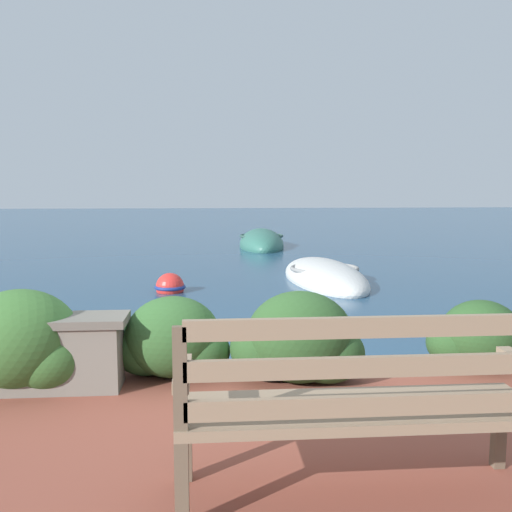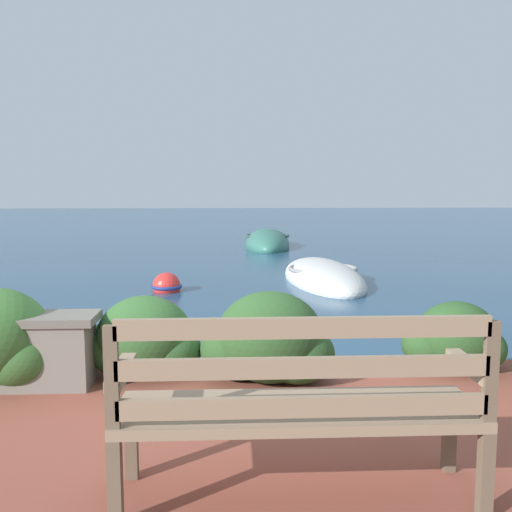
% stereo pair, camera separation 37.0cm
% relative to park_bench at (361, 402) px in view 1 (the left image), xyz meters
% --- Properties ---
extents(ground_plane, '(80.00, 80.00, 0.00)m').
position_rel_park_bench_xyz_m(ground_plane, '(-0.44, 2.12, -0.71)').
color(ground_plane, navy).
extents(park_bench, '(1.71, 0.48, 0.93)m').
position_rel_park_bench_xyz_m(park_bench, '(0.00, 0.00, 0.00)').
color(park_bench, brown).
rests_on(park_bench, patio_terrace).
extents(hedge_clump_left, '(1.08, 0.78, 0.73)m').
position_rel_park_bench_xyz_m(hedge_clump_left, '(-2.10, 1.71, -0.17)').
color(hedge_clump_left, '#38662D').
rests_on(hedge_clump_left, patio_terrace).
extents(hedge_clump_centre, '(0.93, 0.67, 0.63)m').
position_rel_park_bench_xyz_m(hedge_clump_centre, '(-1.00, 1.88, -0.21)').
color(hedge_clump_centre, '#2D5628').
rests_on(hedge_clump_centre, patio_terrace).
extents(hedge_clump_right, '(1.02, 0.73, 0.69)m').
position_rel_park_bench_xyz_m(hedge_clump_right, '(-0.03, 1.69, -0.19)').
color(hedge_clump_right, '#284C23').
rests_on(hedge_clump_right, patio_terrace).
extents(hedge_clump_far_right, '(0.82, 0.59, 0.56)m').
position_rel_park_bench_xyz_m(hedge_clump_far_right, '(1.50, 1.89, -0.24)').
color(hedge_clump_far_right, '#284C23').
rests_on(hedge_clump_far_right, patio_terrace).
extents(rowboat_nearest, '(1.49, 3.42, 0.67)m').
position_rel_park_bench_xyz_m(rowboat_nearest, '(1.35, 7.49, -0.65)').
color(rowboat_nearest, silver).
rests_on(rowboat_nearest, ground_plane).
extents(rowboat_mid, '(1.35, 3.22, 0.89)m').
position_rel_park_bench_xyz_m(rowboat_mid, '(0.76, 13.40, -0.63)').
color(rowboat_mid, '#336B5B').
rests_on(rowboat_mid, ground_plane).
extents(mooring_buoy, '(0.50, 0.50, 0.46)m').
position_rel_park_bench_xyz_m(mooring_buoy, '(-1.34, 6.67, -0.63)').
color(mooring_buoy, red).
rests_on(mooring_buoy, ground_plane).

